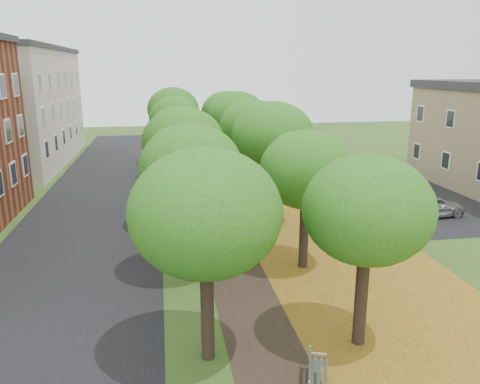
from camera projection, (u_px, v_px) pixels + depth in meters
name	position (u px, v px, depth m)	size (l,w,h in m)	color
ground	(279.00, 350.00, 14.52)	(120.00, 120.00, 0.00)	#2D4C19
street_asphalt	(93.00, 216.00, 27.61)	(8.00, 70.00, 0.01)	black
footpath	(219.00, 210.00, 28.82)	(3.20, 70.00, 0.01)	black
leaf_verge	(297.00, 206.00, 29.62)	(7.50, 70.00, 0.01)	#A8861F
parking_lot	(413.00, 196.00, 31.94)	(9.00, 16.00, 0.01)	black
tree_row_west	(181.00, 136.00, 27.27)	(4.29, 34.29, 6.51)	black
tree_row_east	(261.00, 134.00, 28.04)	(4.29, 34.29, 6.51)	black
building_cream	(6.00, 106.00, 41.91)	(10.30, 20.30, 10.40)	beige
bench	(316.00, 377.00, 12.61)	(1.03, 1.80, 0.82)	#252E26
car_silver	(432.00, 206.00, 27.37)	(1.59, 3.95, 1.34)	#9F9EA3
car_red	(389.00, 194.00, 30.08)	(1.41, 4.04, 1.33)	maroon
car_grey	(384.00, 190.00, 30.83)	(1.93, 4.75, 1.38)	#313135
car_white	(366.00, 172.00, 36.29)	(2.26, 4.91, 1.36)	silver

